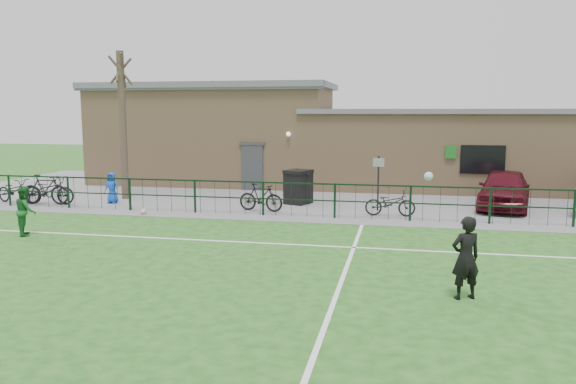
% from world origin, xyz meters
% --- Properties ---
extents(ground, '(90.00, 90.00, 0.00)m').
position_xyz_m(ground, '(0.00, 0.00, 0.00)').
color(ground, '#1F5218').
rests_on(ground, ground).
extents(paving_strip, '(34.00, 13.00, 0.02)m').
position_xyz_m(paving_strip, '(0.00, 13.50, 0.01)').
color(paving_strip, slate).
rests_on(paving_strip, ground).
extents(pitch_line_touch, '(28.00, 0.10, 0.01)m').
position_xyz_m(pitch_line_touch, '(0.00, 7.80, 0.00)').
color(pitch_line_touch, white).
rests_on(pitch_line_touch, ground).
extents(pitch_line_mid, '(28.00, 0.10, 0.01)m').
position_xyz_m(pitch_line_mid, '(0.00, 4.00, 0.00)').
color(pitch_line_mid, white).
rests_on(pitch_line_mid, ground).
extents(pitch_line_perp, '(0.10, 16.00, 0.01)m').
position_xyz_m(pitch_line_perp, '(2.00, 0.00, 0.00)').
color(pitch_line_perp, white).
rests_on(pitch_line_perp, ground).
extents(perimeter_fence, '(28.00, 0.10, 1.20)m').
position_xyz_m(perimeter_fence, '(0.00, 8.00, 0.60)').
color(perimeter_fence, black).
rests_on(perimeter_fence, ground).
extents(bare_tree, '(0.30, 0.30, 6.00)m').
position_xyz_m(bare_tree, '(-8.00, 10.50, 3.00)').
color(bare_tree, '#433428').
rests_on(bare_tree, ground).
extents(wheelie_bin_left, '(0.99, 1.07, 1.18)m').
position_xyz_m(wheelie_bin_left, '(-0.77, 10.85, 0.61)').
color(wheelie_bin_left, black).
rests_on(wheelie_bin_left, paving_strip).
extents(wheelie_bin_right, '(1.10, 1.16, 1.24)m').
position_xyz_m(wheelie_bin_right, '(-0.75, 10.66, 0.64)').
color(wheelie_bin_right, black).
rests_on(wheelie_bin_right, paving_strip).
extents(sign_post, '(0.06, 0.06, 2.00)m').
position_xyz_m(sign_post, '(2.37, 9.72, 1.02)').
color(sign_post, black).
rests_on(sign_post, paving_strip).
extents(car_maroon, '(2.59, 4.54, 1.46)m').
position_xyz_m(car_maroon, '(6.95, 11.18, 0.75)').
color(car_maroon, '#4E0E18').
rests_on(car_maroon, paving_strip).
extents(bicycle_a, '(1.95, 1.12, 0.97)m').
position_xyz_m(bicycle_a, '(-11.73, 8.56, 0.50)').
color(bicycle_a, black).
rests_on(bicycle_a, paving_strip).
extents(bicycle_b, '(1.97, 0.66, 1.17)m').
position_xyz_m(bicycle_b, '(-10.32, 8.52, 0.60)').
color(bicycle_b, black).
rests_on(bicycle_b, paving_strip).
extents(bicycle_c, '(2.10, 0.83, 1.08)m').
position_xyz_m(bicycle_c, '(-10.23, 8.62, 0.56)').
color(bicycle_c, black).
rests_on(bicycle_c, paving_strip).
extents(bicycle_d, '(1.73, 0.72, 1.01)m').
position_xyz_m(bicycle_d, '(-1.77, 8.75, 0.52)').
color(bicycle_d, black).
rests_on(bicycle_d, paving_strip).
extents(bicycle_e, '(1.73, 0.64, 0.90)m').
position_xyz_m(bicycle_e, '(2.83, 8.73, 0.47)').
color(bicycle_e, black).
rests_on(bicycle_e, paving_strip).
extents(spectator_child, '(0.62, 0.42, 1.22)m').
position_xyz_m(spectator_child, '(-7.94, 9.30, 0.63)').
color(spectator_child, blue).
rests_on(spectator_child, paving_strip).
extents(goalkeeper_kick, '(1.05, 3.81, 2.10)m').
position_xyz_m(goalkeeper_kick, '(4.43, 0.39, 0.85)').
color(goalkeeper_kick, black).
rests_on(goalkeeper_kick, ground).
extents(outfield_player, '(0.85, 0.89, 1.45)m').
position_xyz_m(outfield_player, '(-7.57, 3.64, 0.72)').
color(outfield_player, '#1B5F27').
rests_on(outfield_player, ground).
extents(ball_ground, '(0.22, 0.22, 0.22)m').
position_xyz_m(ball_ground, '(-5.66, 7.33, 0.11)').
color(ball_ground, silver).
rests_on(ball_ground, ground).
extents(clubhouse, '(24.25, 5.40, 4.96)m').
position_xyz_m(clubhouse, '(-0.88, 16.50, 2.22)').
color(clubhouse, tan).
rests_on(clubhouse, ground).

